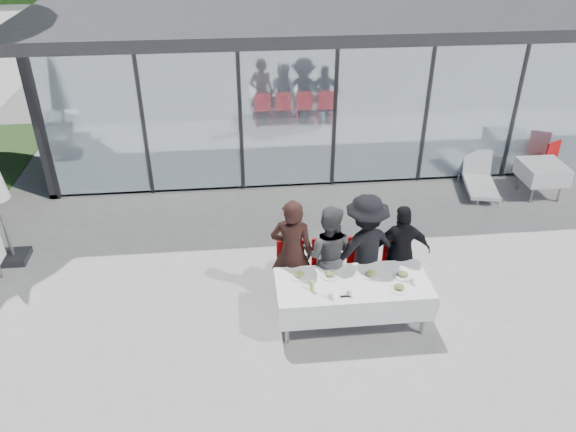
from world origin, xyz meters
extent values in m
plane|color=gray|center=(0.00, 0.00, 0.00)|extent=(90.00, 90.00, 0.00)
cube|color=gray|center=(2.00, 8.00, 0.05)|extent=(14.00, 8.00, 0.10)
cube|color=black|center=(2.00, 11.90, 1.60)|extent=(14.00, 0.20, 3.20)
cube|color=black|center=(-4.90, 8.00, 1.60)|extent=(0.20, 8.00, 3.20)
cube|color=silver|center=(2.00, 4.03, 1.60)|extent=(13.60, 0.06, 3.10)
cube|color=#262628|center=(-4.80, 4.03, 1.60)|extent=(0.08, 0.10, 3.10)
cube|color=#262628|center=(-2.86, 4.03, 1.60)|extent=(0.08, 0.10, 3.10)
cube|color=#262628|center=(-0.91, 4.03, 1.60)|extent=(0.08, 0.10, 3.10)
cube|color=#262628|center=(1.03, 4.03, 1.60)|extent=(0.08, 0.10, 3.10)
cube|color=#262628|center=(2.97, 4.03, 1.60)|extent=(0.08, 0.10, 3.10)
cube|color=#262628|center=(4.91, 4.03, 1.60)|extent=(0.08, 0.10, 3.10)
cube|color=red|center=(-0.50, 6.50, 0.45)|extent=(0.45, 0.45, 0.90)
cube|color=red|center=(1.00, 7.00, 0.45)|extent=(0.45, 0.45, 0.90)
cube|color=red|center=(3.50, 6.50, 0.45)|extent=(0.45, 0.45, 0.90)
cube|color=red|center=(5.50, 7.20, 0.45)|extent=(0.45, 0.45, 0.90)
cube|color=white|center=(0.56, -0.43, 0.54)|extent=(2.26, 0.96, 0.42)
cylinder|color=gray|center=(-0.44, -0.78, 0.35)|extent=(0.06, 0.06, 0.71)
cylinder|color=gray|center=(1.56, -0.78, 0.35)|extent=(0.06, 0.06, 0.71)
cylinder|color=gray|center=(-0.44, -0.08, 0.35)|extent=(0.06, 0.06, 0.71)
cylinder|color=gray|center=(1.56, -0.08, 0.35)|extent=(0.06, 0.06, 0.71)
imported|color=black|center=(-0.27, 0.20, 0.91)|extent=(0.79, 0.79, 1.81)
cube|color=red|center=(-0.27, 0.23, 0.45)|extent=(0.44, 0.44, 0.05)
cube|color=red|center=(-0.27, 0.43, 0.70)|extent=(0.44, 0.04, 0.55)
cylinder|color=red|center=(-0.45, 0.05, 0.21)|extent=(0.04, 0.04, 0.43)
cylinder|color=red|center=(-0.09, 0.05, 0.21)|extent=(0.04, 0.04, 0.43)
cylinder|color=red|center=(-0.45, 0.41, 0.21)|extent=(0.04, 0.04, 0.43)
cylinder|color=red|center=(-0.09, 0.41, 0.21)|extent=(0.04, 0.04, 0.43)
imported|color=#4D4D4D|center=(0.29, 0.20, 0.83)|extent=(1.02, 1.02, 1.67)
cube|color=red|center=(0.29, 0.23, 0.45)|extent=(0.44, 0.44, 0.05)
cube|color=red|center=(0.29, 0.43, 0.70)|extent=(0.44, 0.04, 0.55)
cylinder|color=red|center=(0.11, 0.05, 0.21)|extent=(0.04, 0.04, 0.43)
cylinder|color=red|center=(0.47, 0.05, 0.21)|extent=(0.04, 0.04, 0.43)
cylinder|color=red|center=(0.11, 0.41, 0.21)|extent=(0.04, 0.04, 0.43)
cylinder|color=red|center=(0.47, 0.41, 0.21)|extent=(0.04, 0.04, 0.43)
imported|color=black|center=(0.87, 0.20, 0.91)|extent=(1.43, 1.43, 1.81)
cube|color=red|center=(0.87, 0.23, 0.45)|extent=(0.44, 0.44, 0.05)
cube|color=red|center=(0.87, 0.43, 0.70)|extent=(0.44, 0.04, 0.55)
cylinder|color=red|center=(0.69, 0.05, 0.21)|extent=(0.04, 0.04, 0.43)
cylinder|color=red|center=(1.05, 0.05, 0.21)|extent=(0.04, 0.04, 0.43)
cylinder|color=red|center=(0.69, 0.41, 0.21)|extent=(0.04, 0.04, 0.43)
cylinder|color=red|center=(1.05, 0.41, 0.21)|extent=(0.04, 0.04, 0.43)
imported|color=black|center=(1.45, 0.20, 0.80)|extent=(0.96, 0.96, 1.61)
cube|color=red|center=(1.45, 0.23, 0.45)|extent=(0.44, 0.44, 0.05)
cube|color=red|center=(1.45, 0.43, 0.70)|extent=(0.44, 0.04, 0.55)
cylinder|color=red|center=(1.27, 0.05, 0.21)|extent=(0.04, 0.04, 0.43)
cylinder|color=red|center=(1.63, 0.05, 0.21)|extent=(0.04, 0.04, 0.43)
cylinder|color=red|center=(1.27, 0.41, 0.21)|extent=(0.04, 0.04, 0.43)
cylinder|color=red|center=(1.63, 0.41, 0.21)|extent=(0.04, 0.04, 0.43)
cylinder|color=white|center=(-0.20, -0.21, 0.76)|extent=(0.28, 0.28, 0.01)
ellipsoid|color=#D1B653|center=(-0.20, -0.21, 0.79)|extent=(0.15, 0.15, 0.05)
cylinder|color=white|center=(0.25, -0.24, 0.76)|extent=(0.28, 0.28, 0.01)
ellipsoid|color=#435F23|center=(0.25, -0.24, 0.79)|extent=(0.15, 0.15, 0.05)
cylinder|color=white|center=(0.86, -0.29, 0.76)|extent=(0.28, 0.28, 0.01)
ellipsoid|color=#D1B653|center=(0.86, -0.29, 0.79)|extent=(0.15, 0.15, 0.05)
cylinder|color=white|center=(1.33, -0.35, 0.76)|extent=(0.28, 0.28, 0.01)
ellipsoid|color=#435F23|center=(1.33, -0.35, 0.79)|extent=(0.15, 0.15, 0.05)
cylinder|color=white|center=(1.19, -0.65, 0.76)|extent=(0.28, 0.28, 0.01)
ellipsoid|color=#435F23|center=(1.19, -0.65, 0.79)|extent=(0.15, 0.15, 0.05)
cylinder|color=#8FBB4E|center=(-0.06, -0.55, 0.83)|extent=(0.06, 0.06, 0.17)
cylinder|color=silver|center=(0.45, -0.71, 0.80)|extent=(0.07, 0.07, 0.10)
cylinder|color=silver|center=(1.41, -0.54, 0.80)|extent=(0.07, 0.07, 0.10)
cylinder|color=silver|center=(0.18, -0.75, 0.80)|extent=(0.07, 0.07, 0.10)
cube|color=black|center=(0.38, -0.74, 0.76)|extent=(0.14, 0.03, 0.01)
cube|color=white|center=(5.34, 3.14, 0.56)|extent=(0.86, 0.86, 0.36)
cylinder|color=gray|center=(5.04, 2.84, 0.36)|extent=(0.05, 0.05, 0.72)
cylinder|color=gray|center=(5.64, 2.84, 0.36)|extent=(0.05, 0.05, 0.72)
cylinder|color=gray|center=(5.04, 3.44, 0.36)|extent=(0.05, 0.05, 0.72)
cylinder|color=gray|center=(5.64, 3.44, 0.36)|extent=(0.05, 0.05, 0.72)
cube|color=red|center=(5.72, 3.88, 0.45)|extent=(0.59, 0.59, 0.05)
cube|color=red|center=(5.82, 3.70, 0.70)|extent=(0.41, 0.24, 0.55)
cylinder|color=red|center=(5.54, 3.70, 0.21)|extent=(0.04, 0.04, 0.43)
cylinder|color=red|center=(5.90, 3.70, 0.21)|extent=(0.04, 0.04, 0.43)
cylinder|color=red|center=(5.54, 4.06, 0.21)|extent=(0.04, 0.04, 0.43)
cylinder|color=red|center=(5.90, 4.06, 0.21)|extent=(0.04, 0.04, 0.43)
cube|color=black|center=(-5.05, 1.78, 0.06)|extent=(0.50, 0.50, 0.12)
cube|color=white|center=(4.15, 3.40, 0.18)|extent=(0.85, 1.40, 0.08)
cube|color=white|center=(4.26, 3.94, 0.45)|extent=(0.64, 0.38, 0.54)
cylinder|color=white|center=(3.90, 2.85, 0.07)|extent=(0.04, 0.04, 0.14)
cylinder|color=white|center=(4.40, 2.85, 0.07)|extent=(0.04, 0.04, 0.14)
cylinder|color=white|center=(3.90, 3.95, 0.07)|extent=(0.04, 0.04, 0.14)
cylinder|color=white|center=(4.40, 3.95, 0.07)|extent=(0.04, 0.04, 0.14)
cylinder|color=#382316|center=(0.50, 13.00, 1.00)|extent=(0.44, 0.44, 2.00)
camera|label=1|loc=(-1.05, -6.84, 5.77)|focal=35.00mm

